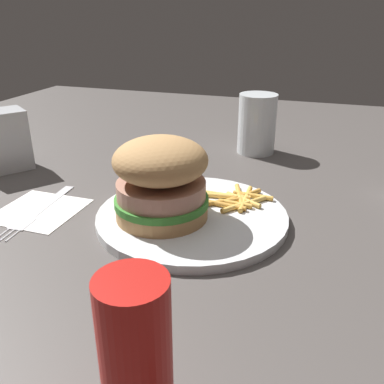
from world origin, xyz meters
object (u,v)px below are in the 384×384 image
object	(u,v)px
plate	(192,216)
napkin_dispenser	(0,141)
fries_pile	(235,199)
drink_glass	(257,127)
napkin	(39,210)
fork	(38,209)
sandwich	(161,179)
ketchup_bottle	(137,369)

from	to	relation	value
plate	napkin_dispenser	xyz separation A→B (m)	(-0.08, -0.37, 0.05)
fries_pile	drink_glass	size ratio (longest dim) A/B	0.94
napkin	drink_glass	xyz separation A→B (m)	(-0.35, 0.24, 0.05)
napkin	fork	world-z (taller)	fork
sandwich	ketchup_bottle	bearing A→B (deg)	19.41
drink_glass	fries_pile	bearing A→B (deg)	4.17
plate	napkin	size ratio (longest dim) A/B	2.32
plate	fork	distance (m)	0.22
plate	drink_glass	bearing A→B (deg)	174.92
plate	sandwich	bearing A→B (deg)	-56.23
sandwich	drink_glass	distance (m)	0.34
drink_glass	ketchup_bottle	world-z (taller)	ketchup_bottle
plate	fork	xyz separation A→B (m)	(0.04, -0.21, -0.00)
drink_glass	napkin_dispenser	distance (m)	0.47
fork	napkin_dispenser	size ratio (longest dim) A/B	1.68
fries_pile	fork	distance (m)	0.28
fork	ketchup_bottle	distance (m)	0.39
plate	napkin	distance (m)	0.22
fries_pile	ketchup_bottle	xyz separation A→B (m)	(0.36, 0.02, 0.05)
napkin	fork	size ratio (longest dim) A/B	0.63
sandwich	fork	world-z (taller)	sandwich
sandwich	napkin	bearing A→B (deg)	-84.48
fork	ketchup_bottle	xyz separation A→B (m)	(0.27, 0.28, 0.06)
sandwich	ketchup_bottle	size ratio (longest dim) A/B	0.94
fries_pile	napkin	size ratio (longest dim) A/B	0.97
napkin	napkin_dispenser	xyz separation A→B (m)	(-0.12, -0.16, 0.05)
ketchup_bottle	plate	bearing A→B (deg)	-167.78
drink_glass	napkin	bearing A→B (deg)	-34.34
plate	napkin	bearing A→B (deg)	-79.40
fork	ketchup_bottle	size ratio (longest dim) A/B	1.34
napkin_dispenser	ketchup_bottle	world-z (taller)	ketchup_bottle
fries_pile	napkin	distance (m)	0.28
sandwich	napkin_dispenser	size ratio (longest dim) A/B	1.18
sandwich	fries_pile	size ratio (longest dim) A/B	1.14
napkin	plate	bearing A→B (deg)	100.60
plate	drink_glass	distance (m)	0.32
sandwich	drink_glass	xyz separation A→B (m)	(-0.34, 0.06, -0.02)
sandwich	ketchup_bottle	world-z (taller)	ketchup_bottle
fries_pile	ketchup_bottle	world-z (taller)	ketchup_bottle
sandwich	napkin_dispenser	xyz separation A→B (m)	(-0.10, -0.34, -0.01)
sandwich	napkin	world-z (taller)	sandwich
plate	sandwich	distance (m)	0.07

